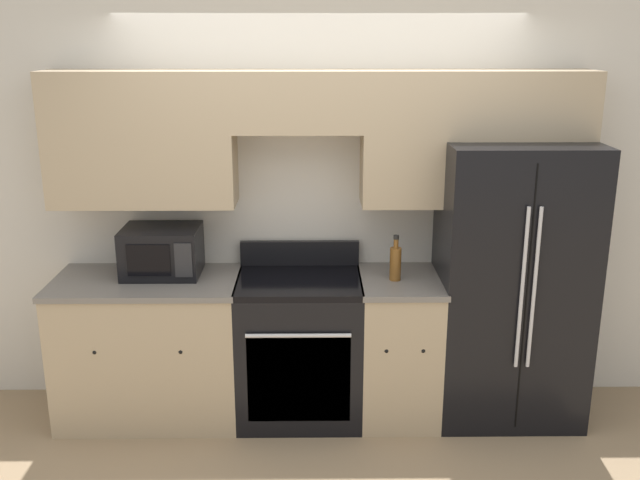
% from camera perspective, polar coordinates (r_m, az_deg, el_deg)
% --- Properties ---
extents(ground_plane, '(12.00, 12.00, 0.00)m').
position_cam_1_polar(ground_plane, '(4.53, 0.04, -15.53)').
color(ground_plane, '#937A5B').
extents(wall_back, '(8.00, 0.39, 2.60)m').
position_cam_1_polar(wall_back, '(4.52, 0.06, 4.82)').
color(wall_back, beige).
rests_on(wall_back, ground_plane).
extents(lower_cabinets_left, '(1.15, 0.64, 0.92)m').
position_cam_1_polar(lower_cabinets_left, '(4.70, -13.42, -8.38)').
color(lower_cabinets_left, tan).
rests_on(lower_cabinets_left, ground_plane).
extents(lower_cabinets_right, '(0.51, 0.64, 0.92)m').
position_cam_1_polar(lower_cabinets_right, '(4.61, 6.28, -8.47)').
color(lower_cabinets_right, tan).
rests_on(lower_cabinets_right, ground_plane).
extents(oven_range, '(0.77, 0.65, 1.08)m').
position_cam_1_polar(oven_range, '(4.58, -1.65, -8.51)').
color(oven_range, black).
rests_on(oven_range, ground_plane).
extents(refrigerator, '(0.90, 0.72, 1.77)m').
position_cam_1_polar(refrigerator, '(4.62, 14.97, -3.28)').
color(refrigerator, black).
rests_on(refrigerator, ground_plane).
extents(microwave, '(0.47, 0.37, 0.30)m').
position_cam_1_polar(microwave, '(4.55, -12.53, -0.88)').
color(microwave, black).
rests_on(microwave, lower_cabinets_left).
extents(bottle, '(0.07, 0.07, 0.28)m').
position_cam_1_polar(bottle, '(4.38, 6.05, -1.80)').
color(bottle, brown).
rests_on(bottle, lower_cabinets_right).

